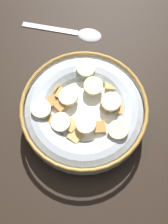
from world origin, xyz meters
TOP-DOWN VIEW (x-y plane):
  - ground_plane at (0.00, 0.00)cm, footprint 131.97×131.97cm
  - cereal_bowl at (-0.01, -0.02)cm, footprint 19.78×19.78cm
  - spoon at (-12.96, -10.65)cm, footprint 8.28×14.47cm

SIDE VIEW (x-z plane):
  - ground_plane at x=0.00cm, z-range -2.00..0.00cm
  - spoon at x=-12.96cm, z-range -0.06..0.74cm
  - cereal_bowl at x=-0.01cm, z-range -0.13..5.87cm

